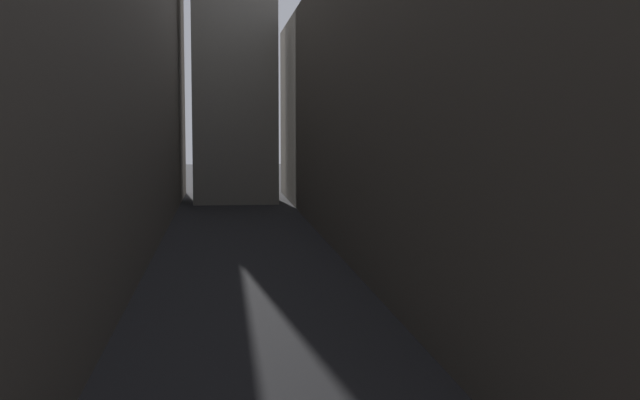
{
  "coord_description": "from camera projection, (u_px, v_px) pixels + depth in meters",
  "views": [
    {
      "loc": [
        -1.44,
        5.66,
        7.63
      ],
      "look_at": [
        0.0,
        17.88,
        6.56
      ],
      "focal_mm": 47.26,
      "sensor_mm": 36.0,
      "label": 1
    }
  ],
  "objects": [
    {
      "name": "building_block_left",
      "position": [
        6.0,
        29.0,
        42.2
      ],
      "size": [
        13.19,
        108.0,
        25.09
      ],
      "primitive_type": "cube",
      "color": "#60594F",
      "rests_on": "ground"
    },
    {
      "name": "building_block_right",
      "position": [
        495.0,
        98.0,
        45.45
      ],
      "size": [
        15.66,
        108.0,
        18.44
      ],
      "primitive_type": "cube",
      "color": "#60594F",
      "rests_on": "ground"
    },
    {
      "name": "ground_plane",
      "position": [
        251.0,
        278.0,
        42.72
      ],
      "size": [
        264.0,
        264.0,
        0.0
      ],
      "primitive_type": "plane",
      "color": "#232326"
    }
  ]
}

